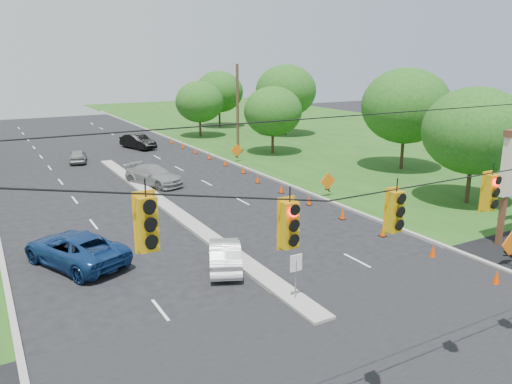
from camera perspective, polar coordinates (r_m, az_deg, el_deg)
ground at (r=16.90m, az=16.67°, el=-20.17°), size 160.00×160.00×0.00m
grass_right at (r=50.79m, az=24.20°, el=2.90°), size 40.00×160.00×0.06m
cross_street at (r=16.90m, az=16.67°, el=-20.17°), size 160.00×14.00×0.02m
curb_right at (r=45.28m, az=-1.84°, el=2.89°), size 0.25×110.00×0.16m
median at (r=33.36m, az=-10.02°, el=-1.82°), size 1.00×34.00×0.18m
median_sign at (r=20.15m, az=4.59°, el=-8.71°), size 0.55×0.06×2.05m
signal_span at (r=14.01m, az=20.99°, el=-5.15°), size 25.60×0.32×9.00m
utility_pole_far_right at (r=50.05m, az=-2.12°, el=9.28°), size 0.28×0.28×9.00m
cone_0 at (r=24.36m, az=25.80°, el=-8.76°), size 0.32×0.32×0.70m
cone_1 at (r=26.28m, az=19.57°, el=-6.37°), size 0.32×0.32×0.70m
cone_2 at (r=28.51m, az=14.31°, el=-4.27°), size 0.32×0.32×0.70m
cone_3 at (r=30.98m, az=9.86°, el=-2.46°), size 0.32×0.32×0.70m
cone_4 at (r=33.63m, az=6.10°, el=-0.91°), size 0.32×0.32×0.70m
cone_5 at (r=36.42m, az=2.91°, el=0.41°), size 0.32×0.32×0.70m
cone_6 at (r=39.32m, az=0.18°, el=1.54°), size 0.32×0.32×0.70m
cone_7 at (r=42.59m, az=-1.45°, el=2.59°), size 0.32×0.32×0.70m
cone_8 at (r=45.64m, az=-3.53°, el=3.42°), size 0.32×0.32×0.70m
cone_9 at (r=48.75m, az=-5.35°, el=4.13°), size 0.32×0.32×0.70m
cone_10 at (r=51.91m, az=-6.95°, el=4.76°), size 0.32×0.32×0.70m
cone_11 at (r=55.11m, az=-8.36°, el=5.31°), size 0.32×0.32×0.70m
cone_12 at (r=58.35m, az=-9.63°, el=5.80°), size 0.32×0.32×0.70m
work_sign_0 at (r=26.41m, az=27.09°, el=-5.37°), size 1.27×0.58×1.37m
work_sign_1 at (r=35.54m, az=8.21°, el=1.13°), size 1.27×0.58×1.37m
work_sign_2 at (r=47.12m, az=-2.23°, el=4.72°), size 1.27×0.58×1.37m
tree_7 at (r=35.77m, az=23.71°, el=6.42°), size 6.72×6.72×7.84m
tree_8 at (r=45.18m, az=16.75°, el=9.40°), size 7.56×7.56×8.82m
tree_9 at (r=50.92m, az=1.95°, el=9.19°), size 5.88×5.88×6.86m
tree_10 at (r=63.50m, az=3.44°, el=11.47°), size 7.56×7.56×8.82m
tree_11 at (r=71.20m, az=-4.24°, el=11.35°), size 6.72×6.72×7.84m
tree_12 at (r=62.42m, az=-6.48°, el=10.20°), size 5.88×5.88×6.86m
white_sedan at (r=23.58m, az=-3.59°, el=-7.11°), size 2.97×4.33×1.35m
blue_pickup at (r=25.36m, az=-19.99°, el=-6.10°), size 4.76×6.33×1.60m
silver_car_far at (r=39.43m, az=-11.61°, el=1.87°), size 3.99×5.64×1.52m
silver_car_oncoming at (r=49.91m, az=-19.70°, el=3.89°), size 2.26×3.92×1.25m
dark_car_receding at (r=55.83m, az=-13.35°, el=5.65°), size 3.03×5.07×1.58m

